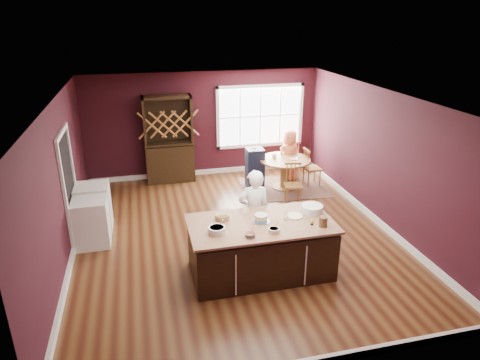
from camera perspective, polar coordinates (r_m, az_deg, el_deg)
The scene contains 28 objects.
room_shell at distance 7.87m, azimuth -0.81°, elevation 1.33°, with size 7.00×7.00×7.00m.
window at distance 11.42m, azimuth 2.69°, elevation 8.51°, with size 2.36×0.10×1.66m, color white, non-canonical shape.
doorway at distance 8.48m, azimuth -21.72°, elevation -1.10°, with size 0.08×1.26×2.13m, color white, non-canonical shape.
kitchen_island at distance 7.12m, azimuth 2.77°, elevation -9.15°, with size 2.34×1.22×0.92m.
dining_table at distance 10.46m, azimuth 5.98°, elevation 1.68°, with size 1.23×1.23×0.75m.
baker at distance 7.58m, azimuth 1.88°, elevation -4.23°, with size 0.57×0.37×1.56m, color white.
layer_cake at distance 6.90m, azimuth 2.81°, elevation -5.10°, with size 0.30×0.30×0.12m, color silver, non-canonical shape.
bowl_blue at distance 6.56m, azimuth -3.10°, elevation -6.68°, with size 0.27×0.27×0.10m, color silver.
bowl_yellow at distance 6.97m, azimuth -2.38°, elevation -4.93°, with size 0.24×0.24×0.09m, color brown.
bowl_pink at distance 6.45m, azimuth 1.35°, elevation -7.37°, with size 0.16×0.16×0.06m, color white.
bowl_olive at distance 6.60m, azimuth 4.55°, elevation -6.69°, with size 0.17×0.17×0.07m, color beige.
drinking_glass at distance 6.98m, azimuth 6.16°, elevation -4.76°, with size 0.07×0.07×0.15m, color white.
dinner_plate at distance 7.13m, azimuth 7.29°, elevation -4.79°, with size 0.27×0.27×0.02m, color beige.
white_tub at distance 7.30m, azimuth 9.57°, elevation -3.80°, with size 0.37×0.37×0.13m, color white.
stoneware_crock at distance 6.86m, azimuth 11.03°, elevation -5.46°, with size 0.14×0.14×0.16m, color brown.
toy_figurine at distance 6.89m, azimuth 9.58°, elevation -5.59°, with size 0.05×0.05×0.09m, color yellow, non-canonical shape.
rug at distance 10.66m, azimuth 5.87°, elevation -0.99°, with size 2.06×1.59×0.01m, color brown.
chair_east at distance 10.77m, azimuth 9.60°, elevation 1.76°, with size 0.40×0.38×0.96m, color olive, non-canonical shape.
chair_south at distance 9.69m, azimuth 7.14°, elevation -0.49°, with size 0.39×0.37×0.92m, color olive, non-canonical shape.
chair_north at distance 11.31m, azimuth 6.62°, elevation 2.93°, with size 0.41×0.39×0.97m, color #9B5D35, non-canonical shape.
seated_woman at distance 10.91m, azimuth 6.54°, elevation 3.23°, with size 0.65×0.43×1.34m, color #EA8057.
high_chair at distance 10.50m, azimuth 1.98°, elevation 1.74°, with size 0.42×0.42×1.03m, color #141734, non-canonical shape.
toddler at distance 10.48m, azimuth 1.53°, elevation 3.41°, with size 0.18×0.14×0.26m, color #8CA5BF, non-canonical shape.
table_plate at distance 10.41m, azimuth 7.19°, elevation 2.81°, with size 0.19×0.19×0.01m, color beige.
table_cup at distance 10.45m, azimuth 4.59°, elevation 3.23°, with size 0.12×0.12×0.10m, color white.
hutch at distance 10.86m, azimuth -9.47°, elevation 5.35°, with size 1.19×0.50×2.19m, color #311D11.
washer at distance 8.37m, azimuth -19.20°, elevation -5.37°, with size 0.62×0.60×0.90m, color white.
dryer at distance 8.94m, azimuth -18.91°, elevation -3.46°, with size 0.64×0.62×0.93m, color silver.
Camera 1 is at (-1.63, -7.20, 4.07)m, focal length 32.00 mm.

